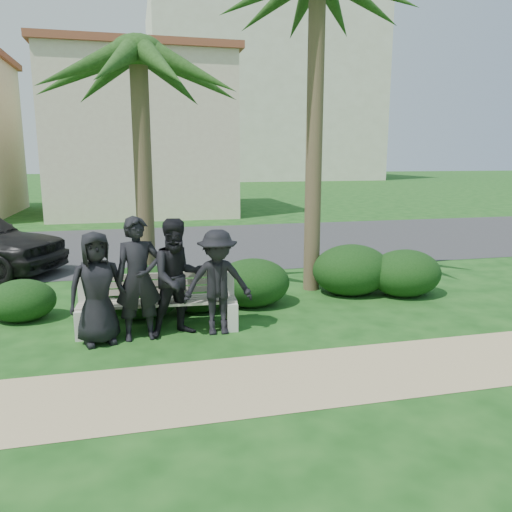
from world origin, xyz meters
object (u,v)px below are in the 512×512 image
at_px(man_a, 97,288).
at_px(man_b, 139,279).
at_px(man_c, 178,278).
at_px(palm_left, 138,54).
at_px(man_d, 218,282).
at_px(park_bench, 158,306).

xyz_separation_m(man_a, man_b, (0.58, 0.04, 0.10)).
distance_m(man_c, palm_left, 4.10).
bearing_deg(man_c, man_b, 171.28).
distance_m(man_c, man_d, 0.59).
height_order(park_bench, palm_left, palm_left).
distance_m(man_a, man_d, 1.73).
relative_size(park_bench, man_b, 1.34).
height_order(man_a, man_d, man_a).
distance_m(man_a, palm_left, 4.25).
xyz_separation_m(park_bench, palm_left, (-0.11, 1.80, 4.01)).
relative_size(park_bench, palm_left, 0.46).
distance_m(park_bench, man_a, 1.03).
height_order(park_bench, man_c, man_c).
bearing_deg(palm_left, park_bench, -86.66).
distance_m(park_bench, man_b, 0.68).
relative_size(park_bench, man_c, 1.38).
height_order(park_bench, man_d, man_d).
bearing_deg(man_d, man_b, -179.14).
bearing_deg(palm_left, man_c, -79.09).
height_order(man_d, palm_left, palm_left).
height_order(man_a, man_c, man_c).
distance_m(man_d, palm_left, 4.31).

